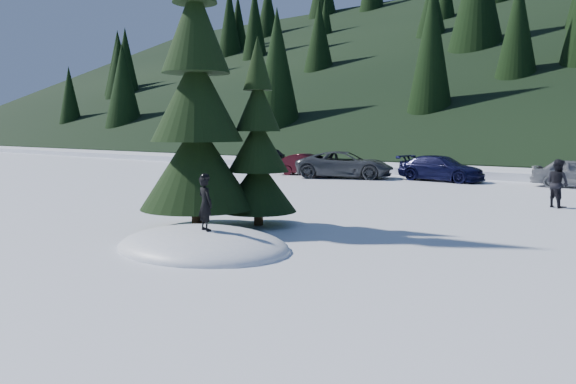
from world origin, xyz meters
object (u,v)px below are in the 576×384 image
Objects in this scene: spruce_short at (258,152)px; adult_0 at (558,183)px; car_2 at (345,165)px; car_3 at (441,168)px; car_1 at (309,164)px; car_0 at (270,158)px; child_skier at (205,203)px; spruce_tall at (197,109)px.

adult_0 is at bearing 59.45° from spruce_short.
adult_0 is at bearing -137.61° from car_2.
spruce_short is at bearing -169.61° from car_3.
car_0 is at bearing 44.49° from car_1.
car_2 is at bearing -95.00° from car_0.
car_1 is 8.05m from car_3.
car_2 is at bearing 9.19° from adult_0.
spruce_short is 3.79m from child_skier.
car_0 reaches higher than car_3.
car_1 is 2.89m from car_2.
adult_0 reaches higher than car_2.
adult_0 is at bearing 58.77° from spruce_tall.
spruce_short is at bearing -179.07° from car_2.
child_skier is 20.16m from car_2.
adult_0 is (6.60, 10.89, -2.46)m from spruce_tall.
adult_0 is at bearing -132.58° from car_1.
spruce_tall is at bearing 175.97° from car_2.
spruce_tall is 1.60× the size of spruce_short.
spruce_tall is 3.85m from child_skier.
spruce_tall reaches higher than child_skier.
child_skier is at bearing 104.44° from adult_0.
car_2 is at bearing 110.50° from spruce_tall.
spruce_short is 18.27m from car_1.
child_skier is 0.71× the size of adult_0.
car_2 is at bearing -52.06° from child_skier.
child_skier reaches higher than car_1.
spruce_short is at bearing 54.46° from spruce_tall.
car_0 reaches higher than car_2.
child_skier is 20.25m from car_3.
car_0 is 0.83× the size of car_2.
spruce_tall is at bearing -130.53° from car_0.
adult_0 is 0.44× the size of car_1.
car_3 is (5.07, 1.69, -0.08)m from car_2.
car_1 is at bearing 12.01° from adult_0.
car_1 is at bearing -45.61° from child_skier.
spruce_tall is at bearing 91.05° from adult_0.
car_3 is (13.11, -0.86, -0.09)m from car_0.
spruce_tall reaches higher than spruce_short.
child_skier is 26.62m from car_0.
spruce_tall is 17.60m from car_2.
spruce_short is 1.18× the size of car_0.
adult_0 reaches higher than child_skier.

